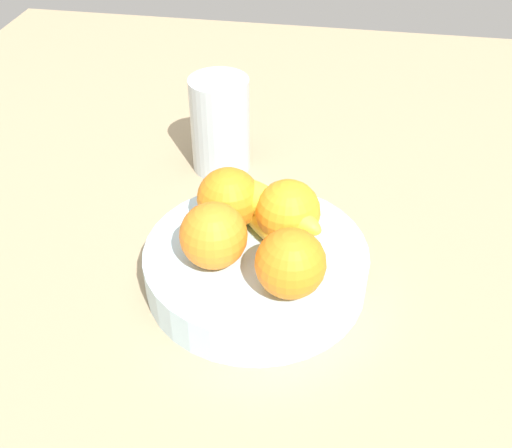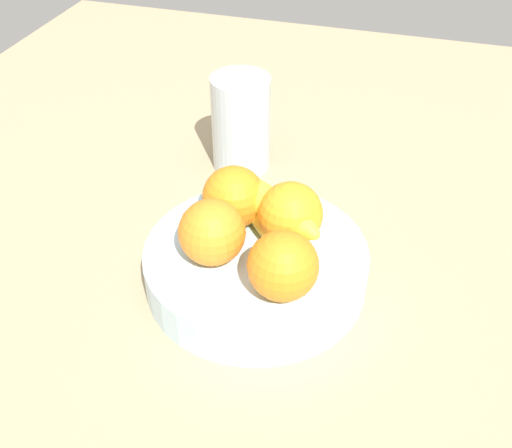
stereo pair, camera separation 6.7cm
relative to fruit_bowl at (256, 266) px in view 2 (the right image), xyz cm
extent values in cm
cube|color=#9E8968|center=(-3.71, 2.35, -4.07)|extent=(180.00, 140.00, 3.00)
cylinder|color=silver|center=(0.00, 0.00, 0.00)|extent=(27.30, 27.30, 5.15)
sphere|color=orange|center=(-2.82, 4.44, 6.50)|extent=(7.86, 7.86, 7.86)
sphere|color=orange|center=(-6.01, -4.82, 6.50)|extent=(7.86, 7.86, 7.86)
sphere|color=orange|center=(3.08, -3.36, 6.50)|extent=(7.86, 7.86, 7.86)
sphere|color=orange|center=(4.40, 4.17, 6.50)|extent=(7.86, 7.86, 7.86)
ellipsoid|color=yellow|center=(3.65, -0.55, 4.57)|extent=(15.54, 14.06, 4.00)
ellipsoid|color=yellow|center=(4.03, -0.42, 6.77)|extent=(12.47, 16.50, 4.00)
cylinder|color=#B1BEC5|center=(24.86, 9.79, 4.85)|extent=(8.95, 8.95, 14.86)
camera|label=1|loc=(-55.26, -9.49, 51.53)|focal=43.31mm
camera|label=2|loc=(-53.73, -16.02, 51.53)|focal=43.31mm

